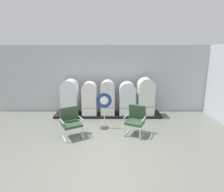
# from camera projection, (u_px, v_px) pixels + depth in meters

# --- Properties ---
(ground) EXTENTS (12.00, 10.00, 0.05)m
(ground) POSITION_uv_depth(u_px,v_px,m) (105.00, 152.00, 5.19)
(ground) COLOR slate
(back_wall) EXTENTS (11.76, 0.12, 3.11)m
(back_wall) POSITION_uv_depth(u_px,v_px,m) (107.00, 79.00, 8.35)
(back_wall) COLOR #B8BDC3
(back_wall) RESTS_ON ground
(side_wall_right) EXTENTS (0.16, 2.20, 3.11)m
(side_wall_right) POSITION_uv_depth(u_px,v_px,m) (221.00, 84.00, 7.23)
(side_wall_right) COLOR #B7B9C4
(side_wall_right) RESTS_ON ground
(display_plinth) EXTENTS (4.72, 0.95, 0.11)m
(display_plinth) POSITION_uv_depth(u_px,v_px,m) (107.00, 114.00, 8.11)
(display_plinth) COLOR black
(display_plinth) RESTS_ON ground
(refrigerator_0) EXTENTS (0.70, 0.72, 1.54)m
(refrigerator_0) POSITION_uv_depth(u_px,v_px,m) (69.00, 96.00, 7.81)
(refrigerator_0) COLOR white
(refrigerator_0) RESTS_ON display_plinth
(refrigerator_1) EXTENTS (0.63, 0.61, 1.45)m
(refrigerator_1) POSITION_uv_depth(u_px,v_px,m) (89.00, 97.00, 7.76)
(refrigerator_1) COLOR white
(refrigerator_1) RESTS_ON display_plinth
(refrigerator_2) EXTENTS (0.60, 0.71, 1.51)m
(refrigerator_2) POSITION_uv_depth(u_px,v_px,m) (107.00, 96.00, 7.81)
(refrigerator_2) COLOR silver
(refrigerator_2) RESTS_ON display_plinth
(refrigerator_3) EXTENTS (0.68, 0.65, 1.44)m
(refrigerator_3) POSITION_uv_depth(u_px,v_px,m) (126.00, 97.00, 7.79)
(refrigerator_3) COLOR white
(refrigerator_3) RESTS_ON display_plinth
(refrigerator_4) EXTENTS (0.70, 0.72, 1.61)m
(refrigerator_4) POSITION_uv_depth(u_px,v_px,m) (145.00, 95.00, 7.81)
(refrigerator_4) COLOR silver
(refrigerator_4) RESTS_ON display_plinth
(armchair_left) EXTENTS (0.84, 0.86, 1.03)m
(armchair_left) POSITION_uv_depth(u_px,v_px,m) (70.00, 121.00, 5.96)
(armchair_left) COLOR silver
(armchair_left) RESTS_ON ground
(armchair_right) EXTENTS (0.82, 0.84, 1.03)m
(armchair_right) POSITION_uv_depth(u_px,v_px,m) (135.00, 118.00, 6.16)
(armchair_right) COLOR silver
(armchair_right) RESTS_ON ground
(sign_stand) EXTENTS (0.56, 0.32, 1.37)m
(sign_stand) POSITION_uv_depth(u_px,v_px,m) (104.00, 110.00, 6.57)
(sign_stand) COLOR #2D2D30
(sign_stand) RESTS_ON ground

